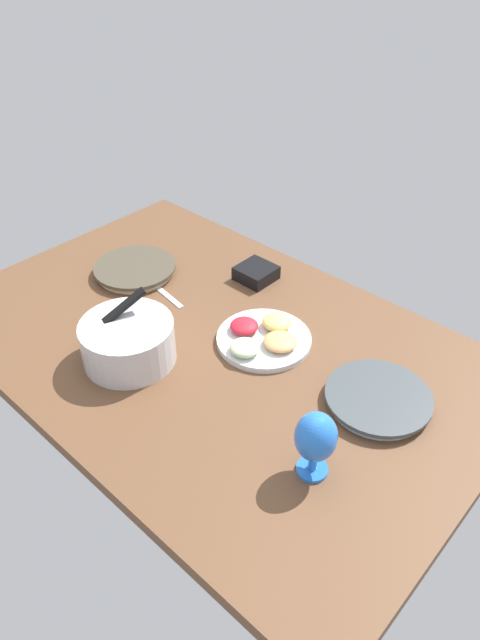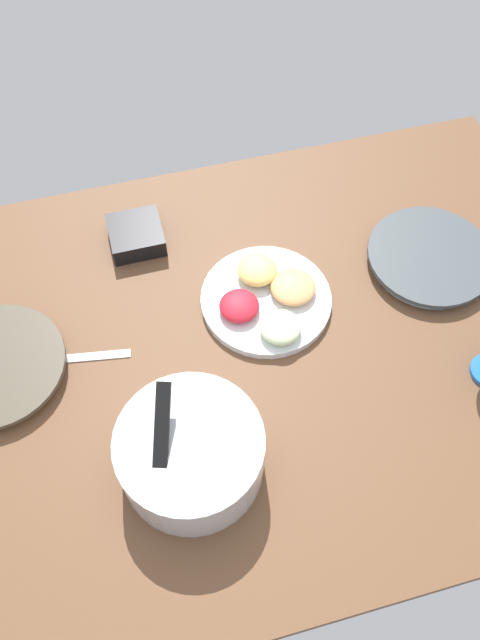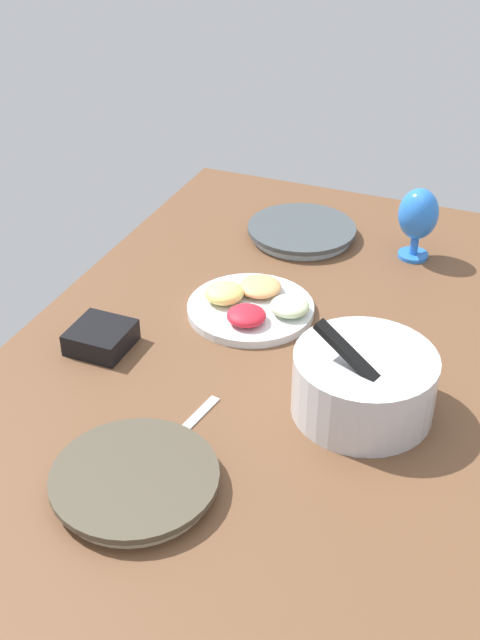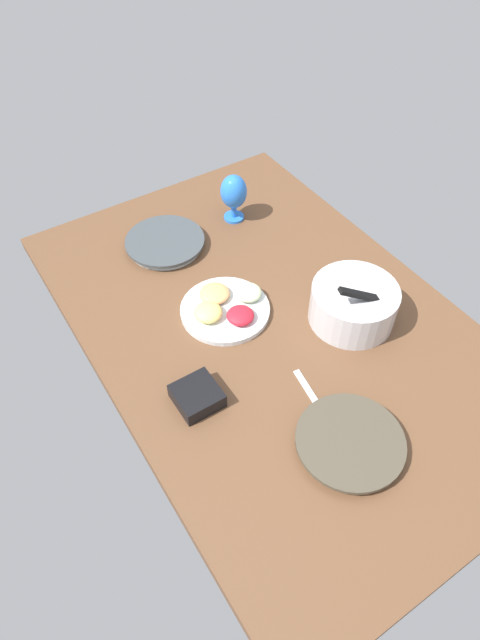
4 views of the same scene
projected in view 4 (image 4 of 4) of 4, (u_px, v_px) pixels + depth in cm
name	position (u px, v px, depth cm)	size (l,w,h in cm)	color
ground_plane	(272.00, 327.00, 164.76)	(160.00, 104.00, 4.00)	brown
dinner_plate_left	(165.00, 243.00, 185.51)	(27.27, 27.27, 2.99)	silver
dinner_plate_right	(350.00, 443.00, 134.48)	(27.52, 27.52, 3.13)	beige
mixing_bowl	(353.00, 303.00, 159.62)	(25.74, 25.74, 18.59)	silver
fruit_platter	(226.00, 307.00, 164.79)	(27.49, 27.49, 5.60)	silver
hurricane_glass_blue	(234.00, 193.00, 188.95)	(9.47, 9.47, 17.74)	blue
square_bowl_black	(197.00, 395.00, 142.73)	(11.62, 11.62, 4.61)	black
fork_by_right_plate	(312.00, 395.00, 145.53)	(18.00, 1.80, 0.60)	silver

